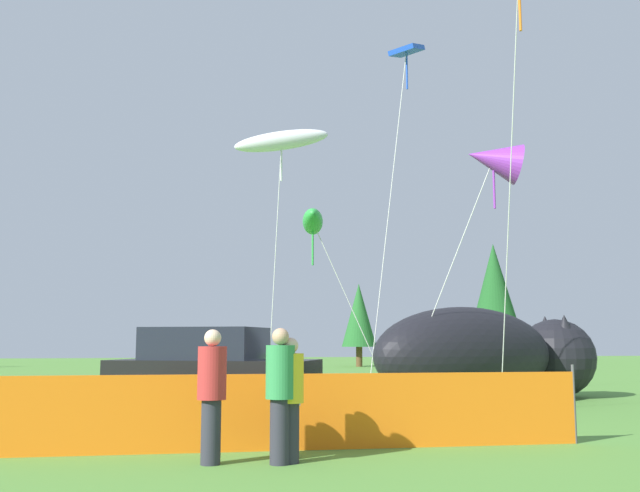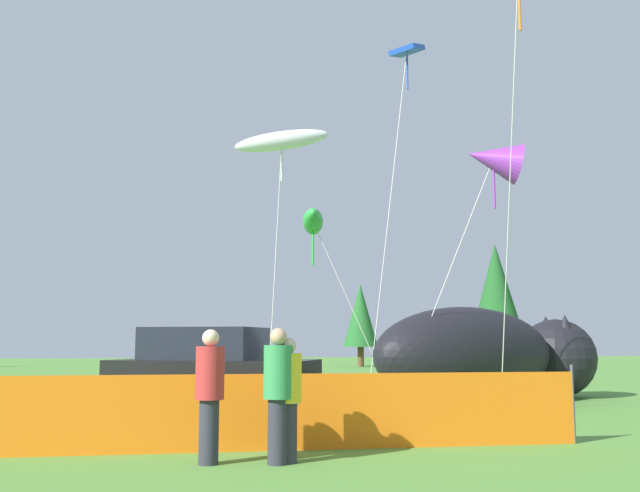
{
  "view_description": "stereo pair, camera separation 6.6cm",
  "coord_description": "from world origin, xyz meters",
  "px_view_note": "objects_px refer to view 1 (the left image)",
  "views": [
    {
      "loc": [
        -3.47,
        -13.88,
        1.71
      ],
      "look_at": [
        -0.11,
        4.53,
        4.2
      ],
      "focal_mm": 40.0,
      "sensor_mm": 36.0,
      "label": 1
    },
    {
      "loc": [
        -3.4,
        -13.89,
        1.71
      ],
      "look_at": [
        -0.11,
        4.53,
        4.2
      ],
      "focal_mm": 40.0,
      "sensor_mm": 36.0,
      "label": 2
    }
  ],
  "objects_px": {
    "parked_car": "(213,378)",
    "spectator_in_green_shirt": "(212,390)",
    "kite_white_ghost": "(282,141)",
    "spectator_in_grey_shirt": "(289,398)",
    "kite_blue_box": "(406,58)",
    "kite_green_fish": "(313,222)",
    "folding_chair": "(480,395)",
    "spectator_in_white_shirt": "(290,394)",
    "inflatable_cat": "(487,359)",
    "kite_purple_delta": "(493,160)",
    "spectator_in_yellow_shirt": "(280,389)"
  },
  "relations": [
    {
      "from": "spectator_in_yellow_shirt",
      "to": "kite_blue_box",
      "type": "bearing_deg",
      "value": 63.85
    },
    {
      "from": "kite_blue_box",
      "to": "kite_white_ghost",
      "type": "distance_m",
      "value": 4.87
    },
    {
      "from": "inflatable_cat",
      "to": "parked_car",
      "type": "bearing_deg",
      "value": -175.38
    },
    {
      "from": "spectator_in_white_shirt",
      "to": "kite_green_fish",
      "type": "bearing_deg",
      "value": 78.51
    },
    {
      "from": "folding_chair",
      "to": "kite_green_fish",
      "type": "relative_size",
      "value": 0.16
    },
    {
      "from": "spectator_in_grey_shirt",
      "to": "spectator_in_yellow_shirt",
      "type": "distance_m",
      "value": 0.51
    },
    {
      "from": "parked_car",
      "to": "kite_white_ghost",
      "type": "relative_size",
      "value": 0.51
    },
    {
      "from": "kite_green_fish",
      "to": "kite_white_ghost",
      "type": "distance_m",
      "value": 3.08
    },
    {
      "from": "spectator_in_grey_shirt",
      "to": "kite_blue_box",
      "type": "relative_size",
      "value": 0.14
    },
    {
      "from": "folding_chair",
      "to": "kite_green_fish",
      "type": "distance_m",
      "value": 7.98
    },
    {
      "from": "kite_green_fish",
      "to": "kite_blue_box",
      "type": "bearing_deg",
      "value": 8.93
    },
    {
      "from": "parked_car",
      "to": "kite_white_ghost",
      "type": "bearing_deg",
      "value": 96.07
    },
    {
      "from": "inflatable_cat",
      "to": "kite_purple_delta",
      "type": "bearing_deg",
      "value": -130.46
    },
    {
      "from": "kite_blue_box",
      "to": "inflatable_cat",
      "type": "bearing_deg",
      "value": -54.72
    },
    {
      "from": "spectator_in_green_shirt",
      "to": "kite_blue_box",
      "type": "height_order",
      "value": "kite_blue_box"
    },
    {
      "from": "spectator_in_green_shirt",
      "to": "spectator_in_yellow_shirt",
      "type": "bearing_deg",
      "value": -9.71
    },
    {
      "from": "parked_car",
      "to": "spectator_in_grey_shirt",
      "type": "height_order",
      "value": "parked_car"
    },
    {
      "from": "kite_blue_box",
      "to": "kite_white_ghost",
      "type": "height_order",
      "value": "kite_blue_box"
    },
    {
      "from": "spectator_in_yellow_shirt",
      "to": "kite_blue_box",
      "type": "xyz_separation_m",
      "value": [
        5.4,
        10.99,
        9.73
      ]
    },
    {
      "from": "spectator_in_grey_shirt",
      "to": "kite_blue_box",
      "type": "bearing_deg",
      "value": 63.69
    },
    {
      "from": "spectator_in_green_shirt",
      "to": "kite_blue_box",
      "type": "bearing_deg",
      "value": 59.63
    },
    {
      "from": "spectator_in_white_shirt",
      "to": "kite_blue_box",
      "type": "xyz_separation_m",
      "value": [
        5.24,
        10.91,
        9.8
      ]
    },
    {
      "from": "kite_blue_box",
      "to": "kite_purple_delta",
      "type": "xyz_separation_m",
      "value": [
        0.99,
        -4.18,
        -4.38
      ]
    },
    {
      "from": "spectator_in_yellow_shirt",
      "to": "kite_purple_delta",
      "type": "xyz_separation_m",
      "value": [
        6.39,
        6.8,
        5.34
      ]
    },
    {
      "from": "inflatable_cat",
      "to": "spectator_in_green_shirt",
      "type": "relative_size",
      "value": 4.37
    },
    {
      "from": "parked_car",
      "to": "kite_blue_box",
      "type": "xyz_separation_m",
      "value": [
        6.2,
        6.67,
        9.78
      ]
    },
    {
      "from": "spectator_in_green_shirt",
      "to": "inflatable_cat",
      "type": "bearing_deg",
      "value": 47.73
    },
    {
      "from": "folding_chair",
      "to": "spectator_in_yellow_shirt",
      "type": "height_order",
      "value": "spectator_in_yellow_shirt"
    },
    {
      "from": "spectator_in_green_shirt",
      "to": "kite_white_ghost",
      "type": "xyz_separation_m",
      "value": [
        2.4,
        11.43,
        6.94
      ]
    },
    {
      "from": "parked_car",
      "to": "spectator_in_green_shirt",
      "type": "xyz_separation_m",
      "value": [
        -0.14,
        -4.15,
        0.04
      ]
    },
    {
      "from": "parked_car",
      "to": "kite_blue_box",
      "type": "height_order",
      "value": "kite_blue_box"
    },
    {
      "from": "inflatable_cat",
      "to": "folding_chair",
      "type": "bearing_deg",
      "value": -141.01
    },
    {
      "from": "folding_chair",
      "to": "spectator_in_white_shirt",
      "type": "distance_m",
      "value": 6.56
    },
    {
      "from": "spectator_in_white_shirt",
      "to": "spectator_in_green_shirt",
      "type": "bearing_deg",
      "value": 175.58
    },
    {
      "from": "spectator_in_grey_shirt",
      "to": "spectator_in_white_shirt",
      "type": "xyz_separation_m",
      "value": [
        -0.03,
        -0.37,
        0.08
      ]
    },
    {
      "from": "kite_purple_delta",
      "to": "kite_blue_box",
      "type": "bearing_deg",
      "value": 103.37
    },
    {
      "from": "parked_car",
      "to": "spectator_in_yellow_shirt",
      "type": "relative_size",
      "value": 2.31
    },
    {
      "from": "spectator_in_white_shirt",
      "to": "kite_blue_box",
      "type": "height_order",
      "value": "kite_blue_box"
    },
    {
      "from": "parked_car",
      "to": "kite_green_fish",
      "type": "xyz_separation_m",
      "value": [
        3.08,
        6.18,
        4.23
      ]
    },
    {
      "from": "parked_car",
      "to": "inflatable_cat",
      "type": "relative_size",
      "value": 0.53
    },
    {
      "from": "kite_blue_box",
      "to": "kite_purple_delta",
      "type": "distance_m",
      "value": 6.14
    },
    {
      "from": "inflatable_cat",
      "to": "kite_purple_delta",
      "type": "height_order",
      "value": "kite_purple_delta"
    },
    {
      "from": "kite_green_fish",
      "to": "spectator_in_white_shirt",
      "type": "bearing_deg",
      "value": -101.49
    },
    {
      "from": "kite_blue_box",
      "to": "kite_green_fish",
      "type": "distance_m",
      "value": 6.39
    },
    {
      "from": "kite_green_fish",
      "to": "kite_purple_delta",
      "type": "distance_m",
      "value": 5.65
    },
    {
      "from": "parked_car",
      "to": "spectator_in_yellow_shirt",
      "type": "xyz_separation_m",
      "value": [
        0.8,
        -4.32,
        0.06
      ]
    },
    {
      "from": "spectator_in_green_shirt",
      "to": "kite_blue_box",
      "type": "xyz_separation_m",
      "value": [
        6.34,
        10.82,
        9.74
      ]
    },
    {
      "from": "spectator_in_green_shirt",
      "to": "kite_green_fish",
      "type": "bearing_deg",
      "value": 72.69
    },
    {
      "from": "folding_chair",
      "to": "kite_white_ghost",
      "type": "xyz_separation_m",
      "value": [
        -3.46,
        7.01,
        7.42
      ]
    },
    {
      "from": "kite_white_ghost",
      "to": "spectator_in_grey_shirt",
      "type": "bearing_deg",
      "value": -96.49
    }
  ]
}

